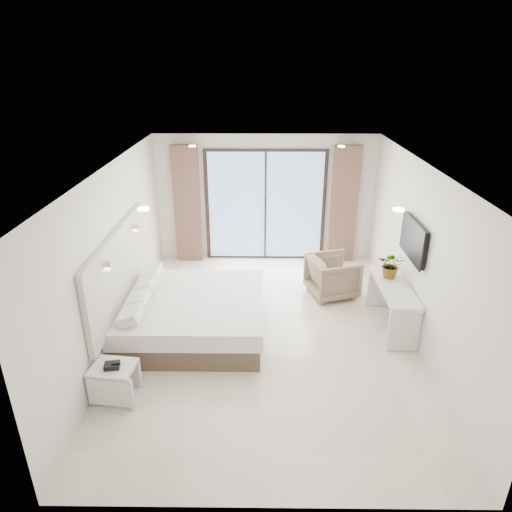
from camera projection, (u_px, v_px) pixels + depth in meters
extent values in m
plane|color=beige|center=(266.00, 334.00, 7.36)|extent=(6.20, 6.20, 0.00)
cube|color=silver|center=(265.00, 199.00, 9.66)|extent=(4.60, 0.02, 2.70)
cube|color=silver|center=(272.00, 400.00, 3.98)|extent=(4.60, 0.02, 2.70)
cube|color=silver|center=(114.00, 257.00, 6.84)|extent=(0.02, 6.20, 2.70)
cube|color=silver|center=(421.00, 258.00, 6.80)|extent=(0.02, 6.20, 2.70)
cube|color=white|center=(268.00, 168.00, 6.28)|extent=(4.60, 6.20, 0.02)
cube|color=beige|center=(120.00, 268.00, 6.97)|extent=(0.08, 3.00, 1.20)
cube|color=black|center=(414.00, 239.00, 6.96)|extent=(0.06, 1.00, 0.58)
cube|color=black|center=(412.00, 239.00, 6.96)|extent=(0.02, 1.04, 0.62)
cube|color=black|center=(265.00, 206.00, 9.70)|extent=(2.56, 0.04, 2.42)
cube|color=#8EB2E4|center=(265.00, 206.00, 9.67)|extent=(2.40, 0.01, 2.30)
cube|color=brown|center=(187.00, 205.00, 9.59)|extent=(0.55, 0.14, 2.50)
cube|color=brown|center=(344.00, 206.00, 9.56)|extent=(0.55, 0.14, 2.50)
cylinder|color=white|center=(144.00, 209.00, 4.65)|extent=(0.12, 0.12, 0.02)
cylinder|color=white|center=(399.00, 210.00, 4.63)|extent=(0.12, 0.12, 0.02)
cylinder|color=white|center=(192.00, 146.00, 7.95)|extent=(0.12, 0.12, 0.02)
cylinder|color=white|center=(341.00, 146.00, 7.93)|extent=(0.12, 0.12, 0.02)
cube|color=brown|center=(194.00, 323.00, 7.35)|extent=(2.15, 2.04, 0.34)
cube|color=white|center=(193.00, 306.00, 7.22)|extent=(2.23, 2.12, 0.28)
cube|color=white|center=(131.00, 317.00, 6.51)|extent=(0.28, 0.43, 0.14)
cube|color=white|center=(139.00, 302.00, 6.93)|extent=(0.28, 0.43, 0.14)
cube|color=white|center=(146.00, 287.00, 7.36)|extent=(0.28, 0.43, 0.14)
cube|color=white|center=(152.00, 275.00, 7.79)|extent=(0.28, 0.43, 0.14)
cube|color=silver|center=(113.00, 368.00, 5.80)|extent=(0.59, 0.51, 0.05)
cube|color=silver|center=(117.00, 396.00, 5.98)|extent=(0.59, 0.51, 0.05)
cube|color=silver|center=(110.00, 393.00, 5.71)|extent=(0.55, 0.11, 0.44)
cube|color=silver|center=(119.00, 373.00, 6.07)|extent=(0.55, 0.11, 0.44)
cube|color=black|center=(112.00, 366.00, 5.75)|extent=(0.21, 0.18, 0.06)
cube|color=silver|center=(394.00, 287.00, 7.28)|extent=(0.48, 1.54, 0.06)
cube|color=silver|center=(403.00, 331.00, 6.80)|extent=(0.46, 0.06, 0.71)
cube|color=silver|center=(381.00, 288.00, 8.07)|extent=(0.46, 0.06, 0.71)
imported|color=#33662D|center=(391.00, 268.00, 7.45)|extent=(0.56, 0.58, 0.35)
imported|color=#967562|center=(333.00, 274.00, 8.43)|extent=(0.97, 1.00, 0.84)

